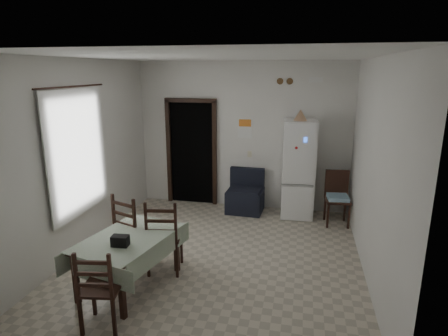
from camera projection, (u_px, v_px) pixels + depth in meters
ground at (217, 256)px, 5.65m from camera, size 4.50×4.50×0.00m
ceiling at (216, 56)px, 4.91m from camera, size 4.20×4.50×0.02m
wall_back at (242, 136)px, 7.41m from camera, size 4.20×0.02×2.90m
wall_front at (156, 226)px, 3.15m from camera, size 4.20×0.02×2.90m
wall_left at (83, 156)px, 5.71m from camera, size 0.02×4.50×2.90m
wall_right at (374, 171)px, 4.86m from camera, size 0.02×4.50×2.90m
doorway at (195, 151)px, 7.91m from camera, size 1.06×0.52×2.22m
window_recess at (71, 152)px, 5.50m from camera, size 0.10×1.20×1.60m
curtain at (78, 153)px, 5.48m from camera, size 0.02×1.45×1.85m
curtain_rod at (72, 87)px, 5.24m from camera, size 0.02×1.60×0.02m
calendar at (245, 128)px, 7.34m from camera, size 0.28×0.02×0.40m
calendar_image at (245, 123)px, 7.31m from camera, size 0.24×0.01×0.14m
light_switch at (250, 154)px, 7.46m from camera, size 0.08×0.02×0.12m
vent_left at (280, 81)px, 6.98m from camera, size 0.12×0.03×0.12m
vent_right at (290, 81)px, 6.94m from camera, size 0.12×0.03×0.12m
emergency_light at (316, 80)px, 6.82m from camera, size 0.25×0.07×0.09m
fridge at (298, 169)px, 7.01m from camera, size 0.63×0.63×1.84m
tan_cone at (301, 115)px, 6.71m from camera, size 0.27×0.27×0.20m
navy_seat at (245, 191)px, 7.35m from camera, size 0.71×0.69×0.83m
corner_chair at (338, 199)px, 6.70m from camera, size 0.46×0.46×0.97m
dining_table at (130, 262)px, 4.79m from camera, size 1.15×1.49×0.69m
black_bag at (120, 241)px, 4.45m from camera, size 0.21×0.13×0.13m
dining_chair_far_left at (136, 229)px, 5.29m from camera, size 0.60×0.60×1.09m
dining_chair_far_right at (165, 235)px, 5.14m from camera, size 0.52×0.52×1.06m
dining_chair_near_head at (101, 287)px, 4.00m from camera, size 0.47×0.47×0.96m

